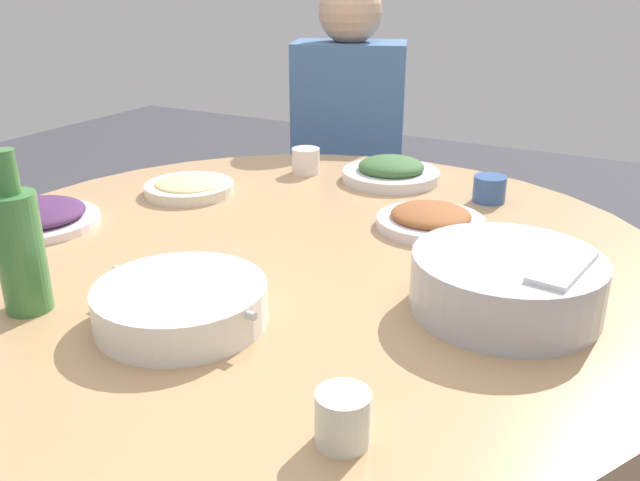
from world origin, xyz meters
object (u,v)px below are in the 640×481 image
(round_dining_table, at_px, (300,309))
(tea_cup_side, at_px, (489,189))
(dish_greens, at_px, (391,171))
(dish_eggplant, at_px, (36,216))
(dish_stirfry, at_px, (431,219))
(rice_bowl, at_px, (506,282))
(green_bottle, at_px, (20,248))
(soup_bowl, at_px, (181,305))
(dish_noodles, at_px, (189,186))
(tea_cup_far, at_px, (306,161))
(tea_cup_near, at_px, (343,418))
(stool_for_diner_left, at_px, (346,284))
(diner_left, at_px, (349,128))

(round_dining_table, bearing_deg, tea_cup_side, 62.31)
(dish_greens, bearing_deg, dish_eggplant, -128.95)
(dish_greens, distance_m, dish_stirfry, 0.32)
(rice_bowl, relative_size, tea_cup_side, 3.97)
(dish_stirfry, height_order, tea_cup_side, tea_cup_side)
(dish_eggplant, bearing_deg, green_bottle, -41.84)
(soup_bowl, distance_m, dish_eggplant, 0.54)
(dish_eggplant, relative_size, dish_stirfry, 1.14)
(tea_cup_side, bearing_deg, dish_noodles, -156.27)
(rice_bowl, distance_m, tea_cup_far, 0.79)
(soup_bowl, height_order, tea_cup_near, tea_cup_near)
(rice_bowl, relative_size, stool_for_diner_left, 0.62)
(round_dining_table, distance_m, stool_for_diner_left, 1.06)
(dish_eggplant, height_order, dish_stirfry, dish_eggplant)
(soup_bowl, xyz_separation_m, tea_cup_far, (-0.22, 0.75, 0.00))
(rice_bowl, height_order, stool_for_diner_left, rice_bowl)
(soup_bowl, bearing_deg, green_bottle, -161.53)
(rice_bowl, bearing_deg, dish_greens, 127.48)
(dish_eggplant, distance_m, stool_for_diner_left, 1.21)
(rice_bowl, height_order, soup_bowl, rice_bowl)
(tea_cup_far, height_order, stool_for_diner_left, tea_cup_far)
(dish_stirfry, xyz_separation_m, tea_cup_side, (0.06, 0.22, 0.01))
(tea_cup_side, xyz_separation_m, stool_for_diner_left, (-0.58, 0.48, -0.57))
(dish_noodles, distance_m, dish_stirfry, 0.56)
(round_dining_table, distance_m, soup_bowl, 0.35)
(rice_bowl, relative_size, diner_left, 0.37)
(soup_bowl, height_order, tea_cup_side, soup_bowl)
(soup_bowl, height_order, green_bottle, green_bottle)
(rice_bowl, relative_size, tea_cup_far, 4.08)
(tea_cup_near, height_order, tea_cup_side, tea_cup_near)
(soup_bowl, relative_size, diner_left, 0.36)
(dish_noodles, bearing_deg, dish_eggplant, -113.89)
(round_dining_table, bearing_deg, tea_cup_near, -54.91)
(rice_bowl, distance_m, stool_for_diner_left, 1.35)
(dish_stirfry, xyz_separation_m, tea_cup_far, (-0.41, 0.22, 0.01))
(tea_cup_far, bearing_deg, tea_cup_side, -0.11)
(dish_greens, bearing_deg, dish_stirfry, -53.13)
(stool_for_diner_left, bearing_deg, tea_cup_side, -39.47)
(green_bottle, xyz_separation_m, tea_cup_far, (0.01, 0.83, -0.07))
(dish_greens, xyz_separation_m, diner_left, (-0.33, 0.43, -0.01))
(rice_bowl, relative_size, dish_stirfry, 1.32)
(stool_for_diner_left, bearing_deg, rice_bowl, -52.73)
(dish_stirfry, bearing_deg, rice_bowl, -51.95)
(tea_cup_side, height_order, stool_for_diner_left, tea_cup_side)
(tea_cup_near, bearing_deg, dish_eggplant, 160.12)
(tea_cup_near, bearing_deg, dish_greens, 109.85)
(soup_bowl, distance_m, green_bottle, 0.25)
(tea_cup_near, xyz_separation_m, tea_cup_side, (-0.08, 0.88, -0.00))
(round_dining_table, xyz_separation_m, tea_cup_side, (0.23, 0.44, 0.15))
(dish_eggplant, bearing_deg, dish_noodles, 66.11)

